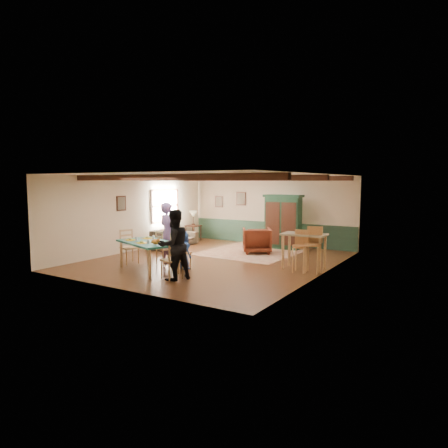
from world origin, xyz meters
The scene contains 35 objects.
floor centered at (0.00, 0.00, 0.00)m, with size 8.00×8.00×0.00m, color #4B2815.
wall_back centered at (0.00, 4.00, 1.35)m, with size 7.00×0.02×2.70m, color beige.
wall_left centered at (-3.50, 0.00, 1.35)m, with size 0.02×8.00×2.70m, color beige.
wall_right centered at (3.50, 0.00, 1.35)m, with size 0.02×8.00×2.70m, color beige.
ceiling centered at (0.00, 0.00, 2.70)m, with size 7.00×8.00×0.02m, color white.
wainscot_back centered at (0.00, 3.98, 0.45)m, with size 6.95×0.03×0.90m, color #213D2C.
ceiling_beam_front centered at (0.00, -2.30, 2.61)m, with size 6.95×0.16×0.16m, color black.
ceiling_beam_mid centered at (0.00, 0.40, 2.61)m, with size 6.95×0.16×0.16m, color black.
ceiling_beam_back centered at (0.00, 3.00, 2.61)m, with size 6.95×0.16×0.16m, color black.
window_left centered at (-3.47, 1.70, 1.55)m, with size 0.06×1.60×1.30m, color white, non-canonical shape.
picture_left_wall centered at (-3.47, -0.60, 1.75)m, with size 0.04×0.42×0.52m, color #7D735A, non-canonical shape.
picture_back_a centered at (-1.30, 3.97, 1.80)m, with size 0.45×0.04×0.55m, color #7D735A, non-canonical shape.
picture_back_b centered at (-2.40, 3.97, 1.65)m, with size 0.38×0.04×0.48m, color #7D735A, non-canonical shape.
dining_table centered at (-0.78, -2.17, 0.41)m, with size 1.96×1.09×0.82m, color #226B66, non-canonical shape.
dining_chair_far_left centered at (-0.93, -1.28, 0.52)m, with size 0.46×0.48×1.03m, color tan, non-canonical shape.
dining_chair_far_right centered at (-0.11, -1.58, 0.52)m, with size 0.46×0.48×1.03m, color tan, non-canonical shape.
dining_chair_end_left centered at (-1.96, -1.75, 0.52)m, with size 0.46×0.48×1.03m, color tan, non-canonical shape.
dining_chair_end_right centered at (0.40, -2.59, 0.52)m, with size 0.46×0.48×1.03m, color tan, non-canonical shape.
person_man centered at (-0.90, -1.20, 0.94)m, with size 0.69×0.45×1.88m, color #815EA1.
person_woman centered at (0.50, -2.63, 0.90)m, with size 0.87×0.68×1.80m, color black.
person_child centered at (-0.08, -1.49, 0.55)m, with size 0.54×0.35×1.09m, color #284DA2.
cat centered at (-0.25, -2.47, 0.92)m, with size 0.39×0.15×0.20m, color orange, non-canonical shape.
place_setting_near_left centered at (-1.44, -2.22, 0.87)m, with size 0.44×0.33×0.11m, color yellow, non-canonical shape.
place_setting_near_center centered at (-0.77, -2.46, 0.87)m, with size 0.44×0.33×0.11m, color yellow, non-canonical shape.
place_setting_far_left centered at (-1.25, -1.71, 0.87)m, with size 0.44×0.33×0.11m, color yellow, non-canonical shape.
place_setting_far_right centered at (-0.12, -2.11, 0.87)m, with size 0.44×0.33×0.11m, color yellow, non-canonical shape.
area_rug centered at (0.25, 2.15, 0.01)m, with size 3.12×3.70×0.01m, color beige.
armoire centered at (0.90, 3.26, 1.01)m, with size 1.43×0.57×2.02m, color black.
armchair centered at (0.50, 1.95, 0.45)m, with size 0.95×0.98×0.89m, color #41140D.
sofa centered at (-2.88, 1.46, 0.34)m, with size 2.35×0.92×0.69m, color #3C3225.
end_table centered at (-3.16, 3.15, 0.33)m, with size 0.54×0.54×0.66m, color black, non-canonical shape.
table_lamp centered at (-3.16, 3.15, 0.96)m, with size 0.34×0.34×0.60m, color beige, non-canonical shape.
counter_table centered at (2.83, 0.34, 0.51)m, with size 1.23×0.72×1.03m, color #BAB390, non-canonical shape.
bar_stool_left centered at (2.88, -0.10, 0.58)m, with size 0.41×0.45×1.16m, color #BA7F48, non-canonical shape.
bar_stool_right centered at (3.22, 0.00, 0.63)m, with size 0.45×0.49×1.26m, color #BA7F48, non-canonical shape.
Camera 1 is at (6.88, -10.41, 2.48)m, focal length 32.00 mm.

